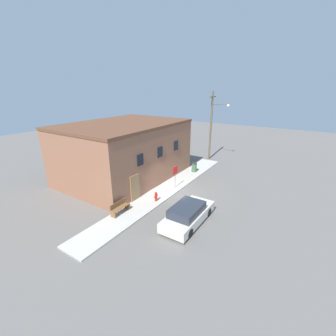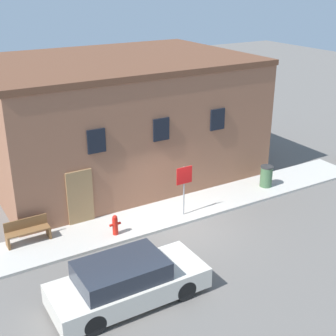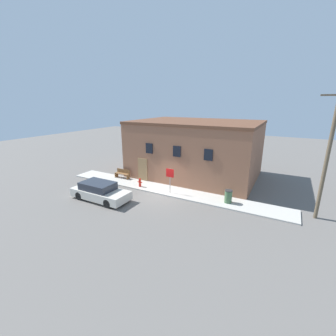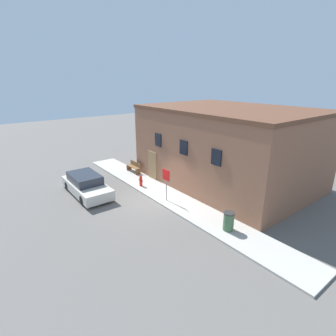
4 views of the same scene
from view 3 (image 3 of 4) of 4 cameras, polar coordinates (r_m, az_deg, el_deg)
The scene contains 9 objects.
ground_plane at distance 18.03m, azimuth -1.93°, elevation -6.87°, with size 80.00×80.00×0.00m, color #66605B.
sidewalk at distance 18.84m, azimuth -0.33°, elevation -5.64°, with size 19.51×2.07×0.11m.
brick_building at distance 22.39m, azimuth 6.97°, elevation 4.89°, with size 11.73×8.33×5.42m.
fire_hydrant at distance 19.50m, azimuth -7.15°, elevation -3.63°, with size 0.43×0.20×0.77m.
stop_sign at distance 17.70m, azimuth 0.50°, elevation -2.08°, with size 0.68×0.06×2.01m.
bench at distance 21.99m, azimuth -11.49°, elevation -1.42°, with size 1.51×0.44×0.84m.
trash_bin at distance 16.89m, azimuth 15.06°, elevation -6.96°, with size 0.55×0.55×0.95m.
utility_pole at distance 16.03m, azimuth 35.74°, elevation 3.73°, with size 1.80×2.18×8.14m.
parked_car at distance 17.77m, azimuth -16.91°, elevation -5.71°, with size 4.57×1.83×1.35m.
Camera 3 is at (8.46, -14.26, 7.09)m, focal length 24.00 mm.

